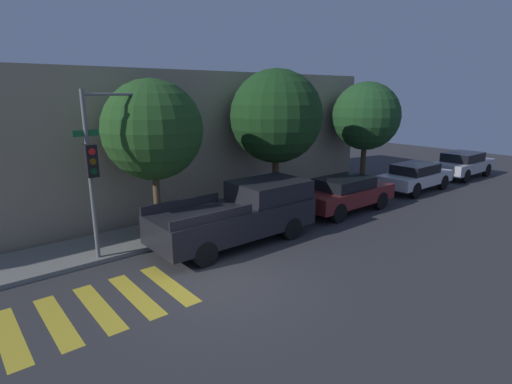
% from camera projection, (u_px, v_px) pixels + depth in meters
% --- Properties ---
extents(ground_plane, '(60.00, 60.00, 0.00)m').
position_uv_depth(ground_plane, '(221.00, 283.00, 10.49)').
color(ground_plane, '#333335').
extents(sidewalk, '(26.00, 2.33, 0.14)m').
position_uv_depth(sidewalk, '(149.00, 236.00, 13.74)').
color(sidewalk, slate).
rests_on(sidewalk, ground).
extents(building_row, '(26.00, 6.00, 5.71)m').
position_uv_depth(building_row, '(96.00, 143.00, 16.48)').
color(building_row, gray).
rests_on(building_row, ground).
extents(crosswalk, '(4.06, 2.60, 0.00)m').
position_uv_depth(crosswalk, '(99.00, 307.00, 9.30)').
color(crosswalk, gold).
rests_on(crosswalk, ground).
extents(traffic_light_pole, '(2.72, 0.56, 4.97)m').
position_uv_depth(traffic_light_pole, '(108.00, 148.00, 11.30)').
color(traffic_light_pole, slate).
rests_on(traffic_light_pole, ground).
extents(pickup_truck, '(5.58, 2.12, 1.91)m').
position_uv_depth(pickup_truck, '(242.00, 213.00, 13.25)').
color(pickup_truck, black).
rests_on(pickup_truck, ground).
extents(sedan_near_corner, '(4.52, 1.83, 1.45)m').
position_uv_depth(sedan_near_corner, '(345.00, 193.00, 16.65)').
color(sedan_near_corner, maroon).
rests_on(sedan_near_corner, ground).
extents(sedan_middle, '(4.40, 1.77, 1.40)m').
position_uv_depth(sedan_middle, '(415.00, 176.00, 20.13)').
color(sedan_middle, silver).
rests_on(sedan_middle, ground).
extents(sedan_far_end, '(4.49, 1.86, 1.47)m').
position_uv_depth(sedan_far_end, '(463.00, 164.00, 23.37)').
color(sedan_far_end, '#B7BABF').
rests_on(sedan_far_end, ground).
extents(tree_near_corner, '(3.26, 3.26, 5.32)m').
position_uv_depth(tree_near_corner, '(153.00, 130.00, 12.89)').
color(tree_near_corner, brown).
rests_on(tree_near_corner, ground).
extents(tree_midblock, '(3.77, 3.77, 5.82)m').
position_uv_depth(tree_midblock, '(276.00, 117.00, 16.16)').
color(tree_midblock, '#4C3823').
rests_on(tree_midblock, ground).
extents(tree_far_end, '(3.38, 3.38, 5.41)m').
position_uv_depth(tree_far_end, '(366.00, 116.00, 19.97)').
color(tree_far_end, '#4C3823').
rests_on(tree_far_end, ground).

